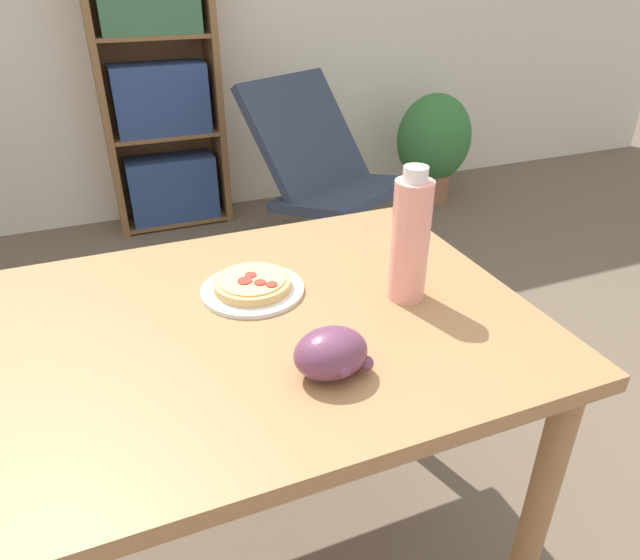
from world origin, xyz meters
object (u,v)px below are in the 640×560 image
object	(u,v)px
drink_bottle	(410,239)
lounge_chair_far	(329,201)
bookshelf	(160,94)
potted_plant_floor	(434,143)
pizza_on_plate	(253,286)
grape_bunch	(332,354)

from	to	relation	value
drink_bottle	lounge_chair_far	xyz separation A→B (m)	(0.53, 1.68, -0.61)
bookshelf	potted_plant_floor	xyz separation A→B (m)	(1.62, -0.26, -0.38)
bookshelf	drink_bottle	bearing A→B (deg)	-85.76
pizza_on_plate	bookshelf	xyz separation A→B (m)	(0.12, 2.26, -0.02)
lounge_chair_far	potted_plant_floor	distance (m)	1.02
grape_bunch	drink_bottle	xyz separation A→B (m)	(0.25, 0.18, 0.09)
drink_bottle	lounge_chair_far	distance (m)	1.86
drink_bottle	potted_plant_floor	bearing A→B (deg)	56.02
drink_bottle	bookshelf	xyz separation A→B (m)	(-0.18, 2.40, -0.15)
grape_bunch	bookshelf	world-z (taller)	bookshelf
pizza_on_plate	grape_bunch	bearing A→B (deg)	-81.39
lounge_chair_far	bookshelf	world-z (taller)	bookshelf
potted_plant_floor	bookshelf	bearing A→B (deg)	170.85
pizza_on_plate	potted_plant_floor	xyz separation A→B (m)	(1.74, 2.00, -0.40)
drink_bottle	potted_plant_floor	world-z (taller)	drink_bottle
drink_bottle	potted_plant_floor	xyz separation A→B (m)	(1.44, 2.14, -0.52)
drink_bottle	bookshelf	bearing A→B (deg)	94.24
grape_bunch	drink_bottle	bearing A→B (deg)	36.22
grape_bunch	pizza_on_plate	bearing A→B (deg)	98.61
grape_bunch	bookshelf	size ratio (longest dim) A/B	0.09
pizza_on_plate	drink_bottle	size ratio (longest dim) A/B	0.78
grape_bunch	potted_plant_floor	distance (m)	2.90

